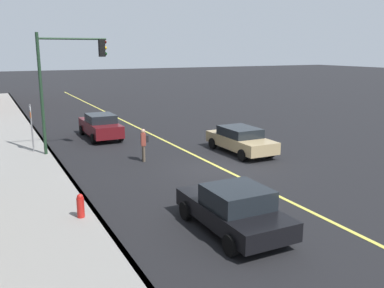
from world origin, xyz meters
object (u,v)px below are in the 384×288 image
(street_sign_post, at_px, (31,125))
(car_maroon, at_px, (100,126))
(car_tan, at_px, (240,140))
(pedestrian_with_backpack, at_px, (144,143))
(car_black, at_px, (234,209))
(traffic_light_mast, at_px, (65,73))
(fire_hydrant, at_px, (81,208))

(street_sign_post, bearing_deg, car_maroon, -59.40)
(car_maroon, relative_size, car_tan, 1.02)
(car_tan, height_order, pedestrian_with_backpack, pedestrian_with_backpack)
(car_black, height_order, traffic_light_mast, traffic_light_mast)
(car_maroon, xyz_separation_m, car_tan, (-7.19, -5.70, -0.05))
(street_sign_post, bearing_deg, pedestrian_with_backpack, -130.04)
(car_black, height_order, fire_hydrant, car_black)
(car_tan, bearing_deg, fire_hydrant, 119.50)
(car_maroon, bearing_deg, car_black, -179.79)
(traffic_light_mast, bearing_deg, car_tan, -114.70)
(fire_hydrant, bearing_deg, pedestrian_with_backpack, -35.81)
(car_tan, height_order, traffic_light_mast, traffic_light_mast)
(car_maroon, xyz_separation_m, street_sign_post, (-2.53, 4.27, 0.80))
(pedestrian_with_backpack, height_order, traffic_light_mast, traffic_light_mast)
(car_black, bearing_deg, traffic_light_mast, 12.07)
(car_maroon, height_order, car_tan, car_maroon)
(car_maroon, relative_size, street_sign_post, 1.75)
(car_black, distance_m, traffic_light_mast, 12.82)
(pedestrian_with_backpack, bearing_deg, fire_hydrant, 144.19)
(car_black, xyz_separation_m, fire_hydrant, (2.80, 4.02, -0.25))
(car_black, distance_m, car_tan, 10.01)
(car_black, height_order, car_maroon, car_maroon)
(car_black, bearing_deg, car_maroon, 0.21)
(pedestrian_with_backpack, xyz_separation_m, traffic_light_mast, (3.10, 2.99, 3.29))
(car_maroon, xyz_separation_m, pedestrian_with_backpack, (-6.51, -0.47, 0.17))
(car_black, bearing_deg, fire_hydrant, 55.13)
(traffic_light_mast, relative_size, street_sign_post, 2.36)
(car_black, xyz_separation_m, street_sign_post, (12.94, 4.33, 0.85))
(street_sign_post, bearing_deg, car_tan, -115.09)
(traffic_light_mast, height_order, street_sign_post, traffic_light_mast)
(fire_hydrant, bearing_deg, car_tan, -60.50)
(fire_hydrant, bearing_deg, street_sign_post, 1.72)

